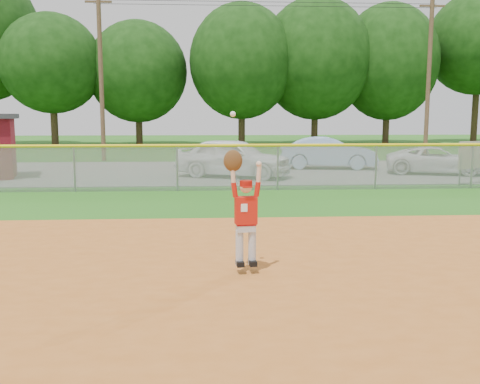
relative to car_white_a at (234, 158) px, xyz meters
name	(u,v)px	position (x,y,z in m)	size (l,w,h in m)	color
ground	(364,282)	(1.30, -13.63, -0.81)	(120.00, 120.00, 0.00)	#215B15
clay_infield	(456,378)	(1.30, -16.63, -0.79)	(24.00, 16.00, 0.04)	#AC5B1F
parking_strip	(260,171)	(1.30, 2.37, -0.80)	(44.00, 10.00, 0.03)	slate
car_white_a	(234,158)	(0.00, 0.00, 0.00)	(1.85, 4.61, 1.57)	white
car_blue	(328,153)	(4.55, 3.21, -0.06)	(1.54, 4.41, 1.45)	#96B7E0
car_white_b	(436,160)	(8.60, 0.67, -0.21)	(1.90, 4.11, 1.14)	white
sponsor_sign	(477,156)	(8.61, -2.66, 0.22)	(1.66, 0.70, 1.57)	gray
outfield_fence	(278,164)	(1.30, -3.63, 0.07)	(40.06, 0.10, 1.55)	gray
power_lines	(268,75)	(2.30, 8.37, 3.86)	(19.40, 0.24, 9.00)	#4C3823
tree_line	(246,54)	(2.26, 24.28, 6.72)	(62.37, 13.00, 14.43)	#422D1C
ballplayer	(244,209)	(-0.48, -13.14, 0.24)	(0.60, 0.27, 2.39)	silver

